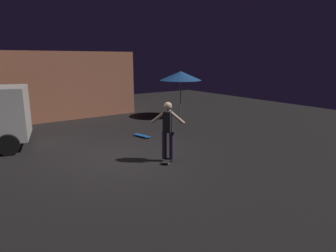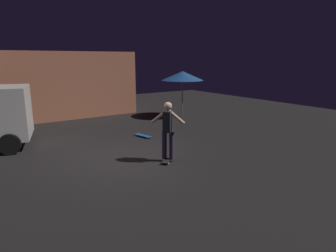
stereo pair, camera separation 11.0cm
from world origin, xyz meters
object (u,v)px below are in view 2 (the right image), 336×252
at_px(patio_umbrella, 182,76).
at_px(skateboard_ridden, 168,159).
at_px(skater, 168,126).
at_px(skateboard_spare, 143,136).

distance_m(patio_umbrella, skateboard_ridden, 7.05).
distance_m(patio_umbrella, skater, 6.84).
bearing_deg(skateboard_ridden, skateboard_spare, 75.21).
bearing_deg(skateboard_spare, patio_umbrella, 33.00).
height_order(patio_umbrella, skateboard_ridden, patio_umbrella).
xyz_separation_m(skateboard_spare, skater, (-0.72, -2.74, 0.98)).
height_order(patio_umbrella, skater, patio_umbrella).
bearing_deg(skater, skateboard_ridden, -90.00).
height_order(patio_umbrella, skateboard_spare, patio_umbrella).
xyz_separation_m(patio_umbrella, skateboard_spare, (-3.67, -2.39, -2.02)).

